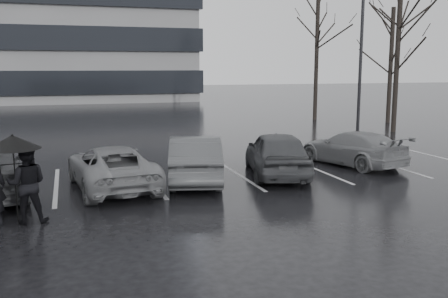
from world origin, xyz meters
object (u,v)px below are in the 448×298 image
Objects in this scene: car_east at (352,148)px; lamp_post at (361,58)px; pedestrian_right at (27,184)px; tree_east at (397,56)px; tree_ne at (391,66)px; car_west_a at (195,159)px; car_west_b at (112,167)px; tree_north at (317,54)px; car_main at (277,153)px.

lamp_post is at bearing -139.41° from car_east.
tree_east is at bearing -143.75° from pedestrian_right.
tree_ne is (2.50, 4.00, -0.50)m from tree_east.
tree_ne is at bearing -139.02° from pedestrian_right.
tree_ne is (15.47, 12.14, 2.80)m from car_west_a.
car_west_b is 0.63× the size of tree_ne.
tree_north is at bearing -128.20° from car_east.
car_east is at bearing -133.97° from tree_east.
pedestrian_right is at bearing 4.04° from car_east.
lamp_post is 4.28m from tree_east.
car_west_b is at bearing -123.37° from pedestrian_right.
car_west_a is at bearing -7.28° from car_east.
pedestrian_right reaches higher than car_west_a.
tree_north is (6.05, 14.31, 3.65)m from car_east.
pedestrian_right is at bearing 35.72° from car_main.
car_east is 11.09m from pedestrian_right.
tree_east is (15.45, 8.29, 3.38)m from car_west_b.
car_west_b reaches higher than car_east.
lamp_post is at bearing -124.59° from car_main.
tree_east is 0.94× the size of tree_north.
car_main is at bearing -165.93° from car_west_a.
tree_north is (-3.50, 3.00, 0.75)m from tree_ne.
tree_east is at bearing 31.93° from lamp_post.
lamp_post is at bearing -105.85° from tree_north.
car_main is 0.51× the size of lamp_post.
tree_north is at bearing -128.40° from pedestrian_right.
tree_north reaches higher than tree_ne.
tree_ne is at bearing -122.46° from car_main.
pedestrian_right is 0.25× the size of tree_ne.
tree_north reaches higher than car_east.
car_east is at bearing -179.70° from car_west_b.
car_main is 0.95× the size of car_west_b.
tree_east is (3.63, 2.26, 0.17)m from lamp_post.
car_west_b is at bearing 16.75° from car_west_a.
car_east is (3.22, 0.80, -0.12)m from car_main.
car_main is 1.02× the size of car_east.
car_east is at bearing -152.04° from car_main.
pedestrian_right reaches higher than car_east.
car_main is at bearing -138.67° from lamp_post.
car_main is 0.61× the size of tree_ne.
tree_north reaches higher than pedestrian_right.
pedestrian_right is 25.13m from tree_ne.
car_main is at bearing -136.54° from tree_ne.
lamp_post reaches higher than car_west_b.
car_west_b is at bearing -8.62° from car_east.
pedestrian_right is at bearing -143.19° from tree_ne.
car_main is 3.32m from car_east.
tree_north is (16.51, 17.98, 3.36)m from pedestrian_right.
car_east is 0.50× the size of lamp_post.
car_west_b is 8.46m from car_east.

